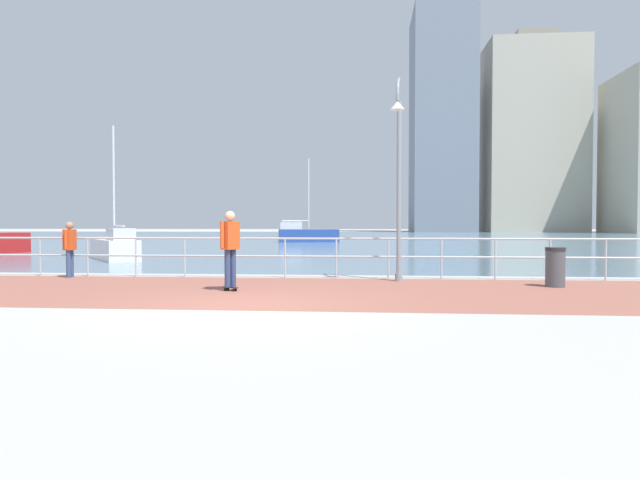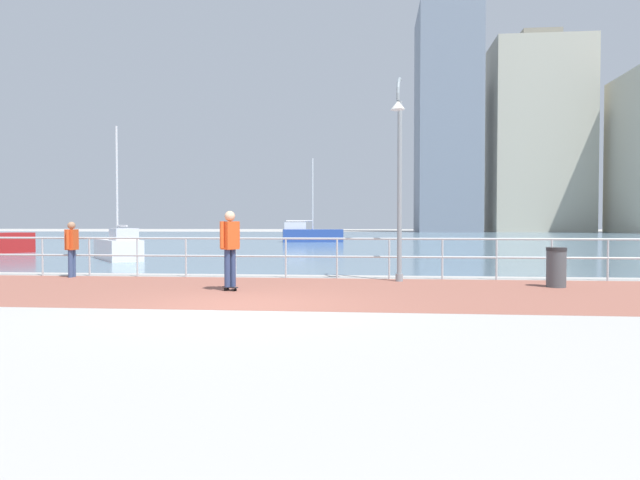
# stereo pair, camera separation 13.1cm
# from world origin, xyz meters

# --- Properties ---
(ground) EXTENTS (220.00, 220.00, 0.00)m
(ground) POSITION_xyz_m (0.00, 40.00, 0.00)
(ground) COLOR #ADAAA5
(brick_paving) EXTENTS (28.00, 5.73, 0.01)m
(brick_paving) POSITION_xyz_m (0.00, 2.34, 0.00)
(brick_paving) COLOR #935647
(brick_paving) RESTS_ON ground
(harbor_water) EXTENTS (180.00, 88.00, 0.00)m
(harbor_water) POSITION_xyz_m (0.00, 50.21, 0.00)
(harbor_water) COLOR slate
(harbor_water) RESTS_ON ground
(waterfront_railing) EXTENTS (25.25, 0.06, 1.11)m
(waterfront_railing) POSITION_xyz_m (0.00, 5.21, 0.76)
(waterfront_railing) COLOR #B2BCC1
(waterfront_railing) RESTS_ON ground
(lamppost) EXTENTS (0.36, 0.81, 5.19)m
(lamppost) POSITION_xyz_m (3.02, 4.44, 2.87)
(lamppost) COLOR gray
(lamppost) RESTS_ON ground
(skateboarder) EXTENTS (0.39, 0.51, 1.76)m
(skateboarder) POSITION_xyz_m (-0.76, 2.21, 1.06)
(skateboarder) COLOR black
(skateboarder) RESTS_ON ground
(bystander) EXTENTS (0.26, 0.55, 1.54)m
(bystander) POSITION_xyz_m (-5.93, 4.86, 0.89)
(bystander) COLOR #384C7A
(bystander) RESTS_ON ground
(trash_bin) EXTENTS (0.46, 0.46, 0.93)m
(trash_bin) POSITION_xyz_m (6.61, 3.61, 0.47)
(trash_bin) COLOR #474C51
(trash_bin) RESTS_ON ground
(sailboat_yellow) EXTENTS (3.32, 3.85, 5.49)m
(sailboat_yellow) POSITION_xyz_m (-8.07, 12.17, 0.52)
(sailboat_yellow) COLOR white
(sailboat_yellow) RESTS_ON ground
(sailboat_gray) EXTENTS (5.04, 2.40, 6.80)m
(sailboat_gray) POSITION_xyz_m (-2.73, 35.17, 0.65)
(sailboat_gray) COLOR #284799
(sailboat_gray) RESTS_ON ground
(tower_slate) EXTENTS (10.96, 14.63, 42.30)m
(tower_slate) POSITION_xyz_m (15.78, 95.49, 20.32)
(tower_slate) COLOR slate
(tower_slate) RESTS_ON ground
(tower_steel) EXTENTS (17.24, 11.14, 36.83)m
(tower_steel) POSITION_xyz_m (32.68, 96.92, 17.58)
(tower_steel) COLOR #B2AD99
(tower_steel) RESTS_ON ground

